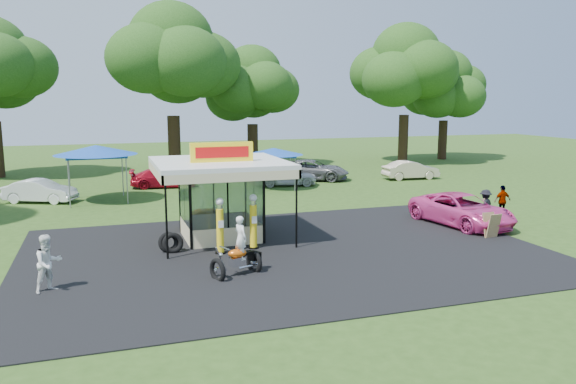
% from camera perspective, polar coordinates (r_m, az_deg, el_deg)
% --- Properties ---
extents(ground, '(120.00, 120.00, 0.00)m').
position_cam_1_polar(ground, '(20.30, 1.69, -7.59)').
color(ground, '#2A4A17').
rests_on(ground, ground).
extents(asphalt_apron, '(20.00, 14.00, 0.04)m').
position_cam_1_polar(asphalt_apron, '(22.10, -0.11, -6.10)').
color(asphalt_apron, black).
rests_on(asphalt_apron, ground).
extents(gas_station_kiosk, '(5.40, 5.40, 4.18)m').
position_cam_1_polar(gas_station_kiosk, '(24.04, -6.90, -0.58)').
color(gas_station_kiosk, white).
rests_on(gas_station_kiosk, ground).
extents(gas_pump_left, '(0.41, 0.41, 2.22)m').
position_cam_1_polar(gas_pump_left, '(21.75, -6.92, -3.59)').
color(gas_pump_left, black).
rests_on(gas_pump_left, ground).
extents(gas_pump_right, '(0.42, 0.42, 2.24)m').
position_cam_1_polar(gas_pump_right, '(22.36, -3.54, -3.15)').
color(gas_pump_right, black).
rests_on(gas_pump_right, ground).
extents(motorcycle, '(1.88, 1.40, 2.13)m').
position_cam_1_polar(motorcycle, '(19.20, -4.98, -6.04)').
color(motorcycle, black).
rests_on(motorcycle, ground).
extents(spare_tires, '(0.98, 0.59, 0.84)m').
position_cam_1_polar(spare_tires, '(22.40, -11.83, -5.06)').
color(spare_tires, black).
rests_on(spare_tires, ground).
extents(a_frame_sign, '(0.63, 0.58, 1.09)m').
position_cam_1_polar(a_frame_sign, '(25.71, 19.97, -3.23)').
color(a_frame_sign, '#593819').
rests_on(a_frame_sign, ground).
extents(kiosk_car, '(2.82, 1.13, 0.96)m').
position_cam_1_polar(kiosk_car, '(26.41, -7.81, -2.57)').
color(kiosk_car, yellow).
rests_on(kiosk_car, ground).
extents(pink_sedan, '(3.27, 5.70, 1.50)m').
position_cam_1_polar(pink_sedan, '(27.81, 17.23, -1.73)').
color(pink_sedan, '#ED4097').
rests_on(pink_sedan, ground).
extents(spectator_west, '(1.12, 1.06, 1.83)m').
position_cam_1_polar(spectator_west, '(19.04, -23.18, -6.68)').
color(spectator_west, white).
rests_on(spectator_west, ground).
extents(spectator_east_a, '(1.19, 1.00, 1.60)m').
position_cam_1_polar(spectator_east_a, '(28.93, 19.40, -1.32)').
color(spectator_east_a, black).
rests_on(spectator_east_a, ground).
extents(spectator_east_b, '(0.94, 0.42, 1.59)m').
position_cam_1_polar(spectator_east_b, '(30.67, 20.96, -0.83)').
color(spectator_east_b, gray).
rests_on(spectator_east_b, ground).
extents(bg_car_a, '(4.29, 2.92, 1.34)m').
position_cam_1_polar(bg_car_a, '(35.42, -23.88, 0.09)').
color(bg_car_a, white).
rests_on(bg_car_a, ground).
extents(bg_car_b, '(4.54, 2.24, 1.27)m').
position_cam_1_polar(bg_car_b, '(38.79, -12.56, 1.39)').
color(bg_car_b, '#AB0D1E').
rests_on(bg_car_b, ground).
extents(bg_car_c, '(4.48, 2.46, 1.44)m').
position_cam_1_polar(bg_car_c, '(38.59, -0.26, 1.71)').
color(bg_car_c, '#B8B9BD').
rests_on(bg_car_c, ground).
extents(bg_car_d, '(5.89, 4.72, 1.49)m').
position_cam_1_polar(bg_car_d, '(41.33, 2.48, 2.25)').
color(bg_car_d, '#5A5B5D').
rests_on(bg_car_d, ground).
extents(bg_car_e, '(4.23, 1.70, 1.37)m').
position_cam_1_polar(bg_car_e, '(42.73, 12.36, 2.20)').
color(bg_car_e, beige).
rests_on(bg_car_e, ground).
extents(tent_west, '(4.71, 4.71, 3.29)m').
position_cam_1_polar(tent_west, '(34.35, -18.94, 4.01)').
color(tent_west, gray).
rests_on(tent_west, ground).
extents(tent_east, '(3.90, 3.90, 2.72)m').
position_cam_1_polar(tent_east, '(37.15, -1.46, 4.11)').
color(tent_east, gray).
rests_on(tent_east, ground).
extents(oak_far_c, '(11.04, 11.04, 13.01)m').
position_cam_1_polar(oak_far_c, '(45.43, -11.72, 12.21)').
color(oak_far_c, black).
rests_on(oak_far_c, ground).
extents(oak_far_d, '(8.64, 8.64, 10.28)m').
position_cam_1_polar(oak_far_d, '(49.68, -3.66, 10.18)').
color(oak_far_d, black).
rests_on(oak_far_d, ground).
extents(oak_far_e, '(10.40, 10.40, 12.38)m').
position_cam_1_polar(oak_far_e, '(52.93, 11.83, 11.42)').
color(oak_far_e, black).
rests_on(oak_far_e, ground).
extents(oak_far_f, '(8.59, 8.59, 10.34)m').
position_cam_1_polar(oak_far_f, '(57.39, 15.64, 9.85)').
color(oak_far_f, black).
rests_on(oak_far_f, ground).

